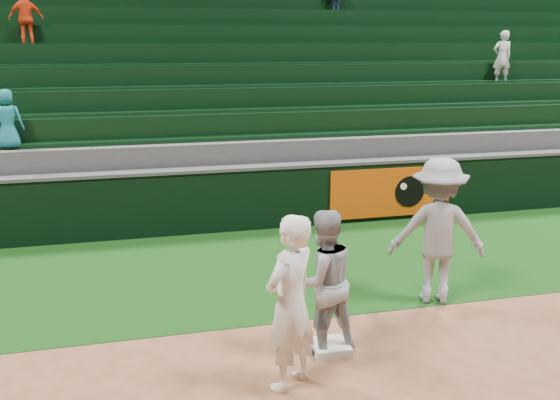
# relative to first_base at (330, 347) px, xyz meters

# --- Properties ---
(ground) EXTENTS (70.00, 70.00, 0.00)m
(ground) POSITION_rel_first_base_xyz_m (-0.02, -0.04, -0.05)
(ground) COLOR brown
(ground) RESTS_ON ground
(foul_grass) EXTENTS (36.00, 4.20, 0.01)m
(foul_grass) POSITION_rel_first_base_xyz_m (-0.02, 2.96, -0.04)
(foul_grass) COLOR black
(foul_grass) RESTS_ON ground
(first_base) EXTENTS (0.44, 0.44, 0.10)m
(first_base) POSITION_rel_first_base_xyz_m (0.00, 0.00, 0.00)
(first_base) COLOR silver
(first_base) RESTS_ON ground
(first_baseman) EXTENTS (0.83, 0.78, 1.90)m
(first_baseman) POSITION_rel_first_base_xyz_m (-0.67, -0.62, 0.90)
(first_baseman) COLOR white
(first_baseman) RESTS_ON ground
(baserunner) EXTENTS (0.94, 0.79, 1.73)m
(baserunner) POSITION_rel_first_base_xyz_m (-0.08, 0.07, 0.82)
(baserunner) COLOR #92959C
(baserunner) RESTS_ON ground
(base_coach) EXTENTS (1.50, 1.14, 2.05)m
(base_coach) POSITION_rel_first_base_xyz_m (1.91, 1.06, 0.98)
(base_coach) COLOR #8F909B
(base_coach) RESTS_ON foul_grass
(field_wall) EXTENTS (36.00, 0.45, 1.25)m
(field_wall) POSITION_rel_first_base_xyz_m (0.00, 5.16, 0.58)
(field_wall) COLOR black
(field_wall) RESTS_ON ground
(stadium_seating) EXTENTS (36.00, 5.95, 5.39)m
(stadium_seating) POSITION_rel_first_base_xyz_m (-0.03, 8.93, 1.65)
(stadium_seating) COLOR #3E3E41
(stadium_seating) RESTS_ON ground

